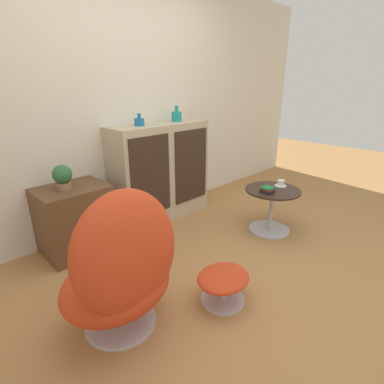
{
  "coord_description": "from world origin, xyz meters",
  "views": [
    {
      "loc": [
        -1.77,
        -1.18,
        1.49
      ],
      "look_at": [
        0.04,
        0.63,
        0.55
      ],
      "focal_mm": 28.0,
      "sensor_mm": 36.0,
      "label": 1
    }
  ],
  "objects_px": {
    "coffee_table": "(271,206)",
    "vase_inner_left": "(177,116)",
    "egg_chair": "(123,268)",
    "tv_console": "(75,219)",
    "potted_plant": "(62,176)",
    "book_stack": "(268,190)",
    "sideboard": "(161,172)",
    "ottoman": "(223,281)",
    "vase_leftmost": "(139,122)",
    "teacup": "(281,184)"
  },
  "relations": [
    {
      "from": "egg_chair",
      "to": "ottoman",
      "type": "distance_m",
      "value": 0.74
    },
    {
      "from": "tv_console",
      "to": "teacup",
      "type": "bearing_deg",
      "value": -31.1
    },
    {
      "from": "potted_plant",
      "to": "book_stack",
      "type": "bearing_deg",
      "value": -34.6
    },
    {
      "from": "egg_chair",
      "to": "ottoman",
      "type": "bearing_deg",
      "value": -22.97
    },
    {
      "from": "tv_console",
      "to": "vase_leftmost",
      "type": "distance_m",
      "value": 1.14
    },
    {
      "from": "coffee_table",
      "to": "sideboard",
      "type": "bearing_deg",
      "value": 117.34
    },
    {
      "from": "coffee_table",
      "to": "potted_plant",
      "type": "distance_m",
      "value": 2.03
    },
    {
      "from": "ottoman",
      "to": "book_stack",
      "type": "height_order",
      "value": "book_stack"
    },
    {
      "from": "sideboard",
      "to": "teacup",
      "type": "height_order",
      "value": "sideboard"
    },
    {
      "from": "vase_leftmost",
      "to": "teacup",
      "type": "height_order",
      "value": "vase_leftmost"
    },
    {
      "from": "potted_plant",
      "to": "book_stack",
      "type": "height_order",
      "value": "potted_plant"
    },
    {
      "from": "coffee_table",
      "to": "book_stack",
      "type": "height_order",
      "value": "book_stack"
    },
    {
      "from": "tv_console",
      "to": "book_stack",
      "type": "bearing_deg",
      "value": -35.53
    },
    {
      "from": "tv_console",
      "to": "egg_chair",
      "type": "bearing_deg",
      "value": -100.8
    },
    {
      "from": "coffee_table",
      "to": "potted_plant",
      "type": "bearing_deg",
      "value": 147.34
    },
    {
      "from": "coffee_table",
      "to": "egg_chair",
      "type": "bearing_deg",
      "value": -177.43
    },
    {
      "from": "vase_leftmost",
      "to": "tv_console",
      "type": "bearing_deg",
      "value": -177.36
    },
    {
      "from": "vase_leftmost",
      "to": "coffee_table",
      "type": "bearing_deg",
      "value": -53.6
    },
    {
      "from": "potted_plant",
      "to": "coffee_table",
      "type": "bearing_deg",
      "value": -32.66
    },
    {
      "from": "vase_leftmost",
      "to": "vase_inner_left",
      "type": "distance_m",
      "value": 0.51
    },
    {
      "from": "vase_leftmost",
      "to": "book_stack",
      "type": "distance_m",
      "value": 1.45
    },
    {
      "from": "sideboard",
      "to": "egg_chair",
      "type": "xyz_separation_m",
      "value": [
        -1.26,
        -1.18,
        -0.09
      ]
    },
    {
      "from": "potted_plant",
      "to": "book_stack",
      "type": "distance_m",
      "value": 1.9
    },
    {
      "from": "tv_console",
      "to": "ottoman",
      "type": "relative_size",
      "value": 1.55
    },
    {
      "from": "egg_chair",
      "to": "vase_inner_left",
      "type": "bearing_deg",
      "value": 37.87
    },
    {
      "from": "vase_inner_left",
      "to": "coffee_table",
      "type": "bearing_deg",
      "value": -74.5
    },
    {
      "from": "vase_leftmost",
      "to": "book_stack",
      "type": "bearing_deg",
      "value": -57.65
    },
    {
      "from": "egg_chair",
      "to": "vase_leftmost",
      "type": "relative_size",
      "value": 8.04
    },
    {
      "from": "teacup",
      "to": "book_stack",
      "type": "distance_m",
      "value": 0.27
    },
    {
      "from": "sideboard",
      "to": "coffee_table",
      "type": "bearing_deg",
      "value": -62.66
    },
    {
      "from": "sideboard",
      "to": "coffee_table",
      "type": "xyz_separation_m",
      "value": [
        0.57,
        -1.1,
        -0.26
      ]
    },
    {
      "from": "coffee_table",
      "to": "vase_inner_left",
      "type": "relative_size",
      "value": 3.22
    },
    {
      "from": "coffee_table",
      "to": "teacup",
      "type": "height_order",
      "value": "teacup"
    },
    {
      "from": "vase_leftmost",
      "to": "vase_inner_left",
      "type": "relative_size",
      "value": 0.7
    },
    {
      "from": "teacup",
      "to": "book_stack",
      "type": "relative_size",
      "value": 0.9
    },
    {
      "from": "coffee_table",
      "to": "vase_leftmost",
      "type": "relative_size",
      "value": 4.6
    },
    {
      "from": "ottoman",
      "to": "vase_leftmost",
      "type": "xyz_separation_m",
      "value": [
        0.39,
        1.45,
        0.95
      ]
    },
    {
      "from": "ottoman",
      "to": "teacup",
      "type": "distance_m",
      "value": 1.44
    },
    {
      "from": "potted_plant",
      "to": "egg_chair",
      "type": "bearing_deg",
      "value": -98.2
    },
    {
      "from": "book_stack",
      "to": "egg_chair",
      "type": "bearing_deg",
      "value": -177.4
    },
    {
      "from": "egg_chair",
      "to": "teacup",
      "type": "xyz_separation_m",
      "value": [
        1.98,
        0.08,
        0.04
      ]
    },
    {
      "from": "ottoman",
      "to": "vase_inner_left",
      "type": "xyz_separation_m",
      "value": [
        0.89,
        1.45,
        0.97
      ]
    },
    {
      "from": "sideboard",
      "to": "teacup",
      "type": "bearing_deg",
      "value": -56.68
    },
    {
      "from": "tv_console",
      "to": "book_stack",
      "type": "distance_m",
      "value": 1.85
    },
    {
      "from": "egg_chair",
      "to": "potted_plant",
      "type": "relative_size",
      "value": 4.57
    },
    {
      "from": "sideboard",
      "to": "vase_leftmost",
      "type": "bearing_deg",
      "value": 179.1
    },
    {
      "from": "teacup",
      "to": "coffee_table",
      "type": "bearing_deg",
      "value": -179.12
    },
    {
      "from": "tv_console",
      "to": "book_stack",
      "type": "xyz_separation_m",
      "value": [
        1.5,
        -1.07,
        0.18
      ]
    },
    {
      "from": "tv_console",
      "to": "potted_plant",
      "type": "height_order",
      "value": "potted_plant"
    },
    {
      "from": "tv_console",
      "to": "potted_plant",
      "type": "distance_m",
      "value": 0.43
    }
  ]
}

